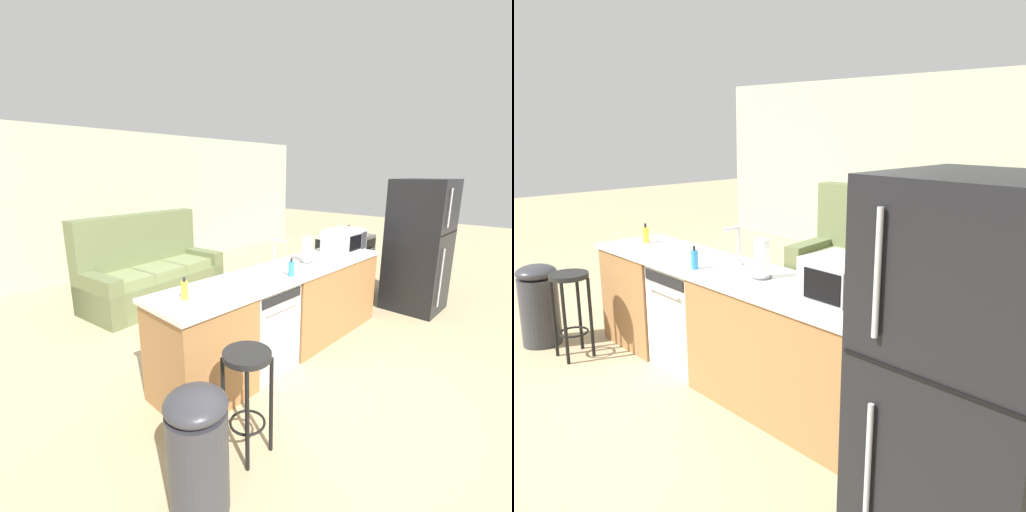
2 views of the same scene
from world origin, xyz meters
TOP-DOWN VIEW (x-y plane):
  - ground_plane at (0.00, 0.00)m, footprint 24.00×24.00m
  - wall_back at (0.30, 4.20)m, footprint 10.00×0.06m
  - kitchen_counter at (0.24, 0.00)m, footprint 2.94×0.66m
  - dishwasher at (-0.25, -0.00)m, footprint 0.58×0.61m
  - stove_range at (2.35, 0.55)m, footprint 0.76×0.68m
  - refrigerator at (2.35, -0.55)m, footprint 0.72×0.73m
  - microwave at (1.30, -0.00)m, footprint 0.50×0.37m
  - sink_faucet at (0.14, 0.12)m, footprint 0.07×0.18m
  - paper_towel_roll at (0.54, 0.01)m, footprint 0.14×0.14m
  - soap_bottle at (0.01, -0.19)m, footprint 0.06×0.06m
  - dish_soap_bottle at (-1.04, 0.03)m, footprint 0.06×0.06m
  - kettle at (2.18, 0.42)m, footprint 0.21×0.17m
  - bar_stool at (-1.08, -0.69)m, footprint 0.32×0.32m
  - trash_bin at (-1.56, -0.79)m, footprint 0.35×0.35m
  - couch at (-0.04, 2.40)m, footprint 2.11×1.17m

SIDE VIEW (x-z plane):
  - ground_plane at x=0.00m, z-range 0.00..0.00m
  - trash_bin at x=-1.56m, z-range 0.01..0.75m
  - couch at x=-0.04m, z-range -0.24..1.03m
  - kitchen_counter at x=0.24m, z-range -0.03..0.87m
  - dishwasher at x=-0.25m, z-range 0.00..0.84m
  - stove_range at x=2.35m, z-range 0.00..0.90m
  - bar_stool at x=-1.08m, z-range 0.17..0.91m
  - refrigerator at x=2.35m, z-range 0.00..1.78m
  - soap_bottle at x=0.01m, z-range 0.88..1.06m
  - dish_soap_bottle at x=-1.04m, z-range 0.88..1.06m
  - kettle at x=2.18m, z-range 0.89..1.08m
  - sink_faucet at x=0.14m, z-range 0.88..1.18m
  - paper_towel_roll at x=0.54m, z-range 0.90..1.18m
  - microwave at x=1.30m, z-range 0.90..1.18m
  - wall_back at x=0.30m, z-range 0.00..2.60m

